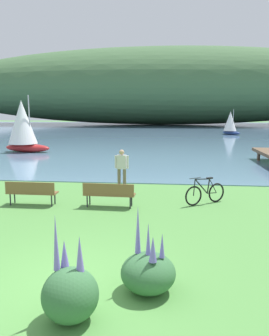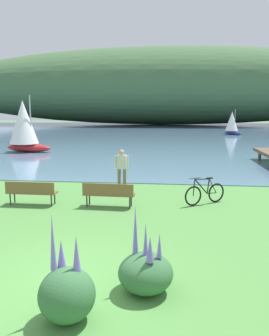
{
  "view_description": "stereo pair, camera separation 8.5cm",
  "coord_description": "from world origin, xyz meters",
  "px_view_note": "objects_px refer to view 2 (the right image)",
  "views": [
    {
      "loc": [
        2.11,
        -6.14,
        3.38
      ],
      "look_at": [
        0.67,
        7.77,
        1.0
      ],
      "focal_mm": 36.58,
      "sensor_mm": 36.0,
      "label": 1
    },
    {
      "loc": [
        2.2,
        -6.13,
        3.38
      ],
      "look_at": [
        0.67,
        7.77,
        1.0
      ],
      "focal_mm": 36.58,
      "sensor_mm": 36.0,
      "label": 2
    }
  ],
  "objects_px": {
    "park_bench_further_along": "(109,193)",
    "sailboat_nearest_to_shore": "(24,126)",
    "park_bench_near_camera": "(31,191)",
    "bicycle_leaning_near_bench": "(205,193)",
    "person_at_shoreline": "(122,167)",
    "sailboat_mid_bay": "(232,123)"
  },
  "relations": [
    {
      "from": "park_bench_near_camera",
      "to": "person_at_shoreline",
      "type": "xyz_separation_m",
      "value": [
        2.85,
        2.91,
        0.46
      ]
    },
    {
      "from": "park_bench_near_camera",
      "to": "sailboat_mid_bay",
      "type": "distance_m",
      "value": 38.86
    },
    {
      "from": "park_bench_further_along",
      "to": "park_bench_near_camera",
      "type": "bearing_deg",
      "value": -179.35
    },
    {
      "from": "park_bench_near_camera",
      "to": "bicycle_leaning_near_bench",
      "type": "bearing_deg",
      "value": 7.67
    },
    {
      "from": "park_bench_near_camera",
      "to": "person_at_shoreline",
      "type": "bearing_deg",
      "value": 45.63
    },
    {
      "from": "bicycle_leaning_near_bench",
      "to": "sailboat_mid_bay",
      "type": "relative_size",
      "value": 0.44
    },
    {
      "from": "person_at_shoreline",
      "to": "park_bench_further_along",
      "type": "bearing_deg",
      "value": -90.96
    },
    {
      "from": "park_bench_near_camera",
      "to": "park_bench_further_along",
      "type": "height_order",
      "value": "same"
    },
    {
      "from": "sailboat_mid_bay",
      "to": "bicycle_leaning_near_bench",
      "type": "bearing_deg",
      "value": -100.85
    },
    {
      "from": "bicycle_leaning_near_bench",
      "to": "sailboat_mid_bay",
      "type": "distance_m",
      "value": 36.43
    },
    {
      "from": "bicycle_leaning_near_bench",
      "to": "sailboat_nearest_to_shore",
      "type": "distance_m",
      "value": 19.17
    },
    {
      "from": "park_bench_further_along",
      "to": "person_at_shoreline",
      "type": "xyz_separation_m",
      "value": [
        0.05,
        2.88,
        0.46
      ]
    },
    {
      "from": "sailboat_nearest_to_shore",
      "to": "sailboat_mid_bay",
      "type": "xyz_separation_m",
      "value": [
        19.82,
        21.74,
        -0.5
      ]
    },
    {
      "from": "park_bench_near_camera",
      "to": "sailboat_nearest_to_shore",
      "type": "relative_size",
      "value": 0.4
    },
    {
      "from": "bicycle_leaning_near_bench",
      "to": "park_bench_further_along",
      "type": "bearing_deg",
      "value": -166.69
    },
    {
      "from": "park_bench_further_along",
      "to": "sailboat_mid_bay",
      "type": "bearing_deg",
      "value": 74.35
    },
    {
      "from": "person_at_shoreline",
      "to": "bicycle_leaning_near_bench",
      "type": "bearing_deg",
      "value": -31.86
    },
    {
      "from": "person_at_shoreline",
      "to": "sailboat_nearest_to_shore",
      "type": "height_order",
      "value": "sailboat_nearest_to_shore"
    },
    {
      "from": "park_bench_further_along",
      "to": "bicycle_leaning_near_bench",
      "type": "bearing_deg",
      "value": 13.31
    },
    {
      "from": "park_bench_near_camera",
      "to": "sailboat_mid_bay",
      "type": "xyz_separation_m",
      "value": [
        13.04,
        36.59,
        1.13
      ]
    },
    {
      "from": "park_bench_further_along",
      "to": "sailboat_nearest_to_shore",
      "type": "distance_m",
      "value": 17.71
    },
    {
      "from": "person_at_shoreline",
      "to": "sailboat_mid_bay",
      "type": "distance_m",
      "value": 35.19
    }
  ]
}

